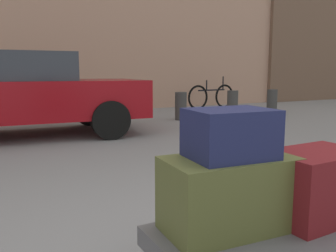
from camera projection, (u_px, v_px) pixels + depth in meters
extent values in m
cube|color=#4C4C51|center=(281.00, 238.00, 1.77)|extent=(1.24, 0.72, 0.10)
cylinder|color=black|center=(301.00, 233.00, 2.21)|extent=(0.24, 0.06, 0.24)
cube|color=#4C5128|center=(229.00, 194.00, 1.74)|extent=(0.65, 0.39, 0.36)
cube|color=maroon|center=(316.00, 184.00, 1.88)|extent=(0.55, 0.37, 0.36)
cube|color=#191E47|center=(230.00, 134.00, 1.69)|extent=(0.42, 0.33, 0.23)
cube|color=maroon|center=(15.00, 100.00, 6.04)|extent=(4.41, 2.09, 0.64)
cylinder|color=black|center=(89.00, 110.00, 7.42)|extent=(0.65, 0.26, 0.64)
cylinder|color=black|center=(110.00, 120.00, 5.88)|extent=(0.65, 0.26, 0.64)
torus|color=black|center=(198.00, 97.00, 10.45)|extent=(0.72, 0.14, 0.72)
torus|color=black|center=(224.00, 96.00, 11.02)|extent=(0.72, 0.14, 0.72)
cylinder|color=black|center=(212.00, 90.00, 10.70)|extent=(1.00, 0.15, 0.04)
cylinder|color=black|center=(207.00, 85.00, 10.57)|extent=(0.04, 0.04, 0.30)
cylinder|color=black|center=(223.00, 83.00, 10.92)|extent=(0.04, 0.04, 0.40)
cylinder|color=#383838|center=(181.00, 106.00, 8.26)|extent=(0.27, 0.27, 0.64)
cylinder|color=#383838|center=(232.00, 103.00, 8.95)|extent=(0.27, 0.27, 0.64)
cylinder|color=#383838|center=(272.00, 101.00, 9.55)|extent=(0.27, 0.27, 0.64)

